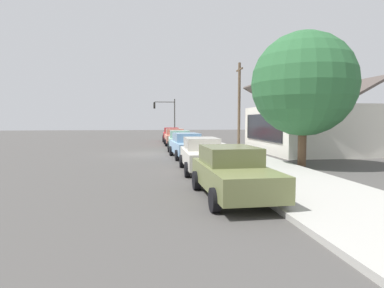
{
  "coord_description": "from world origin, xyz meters",
  "views": [
    {
      "loc": [
        23.28,
        0.16,
        2.42
      ],
      "look_at": [
        1.61,
        3.11,
        0.83
      ],
      "focal_mm": 30.26,
      "sensor_mm": 36.0,
      "label": 1
    }
  ],
  "objects_px": {
    "car_olive": "(232,172)",
    "utility_pole_wooden": "(239,104)",
    "car_ivory": "(202,154)",
    "shade_tree": "(304,84)",
    "fire_hydrant_red": "(202,146)",
    "car_seafoam": "(180,140)",
    "car_cherry": "(171,134)",
    "car_skyblue": "(187,145)",
    "traffic_light_main": "(166,112)",
    "car_coral": "(175,137)"
  },
  "relations": [
    {
      "from": "car_ivory",
      "to": "car_olive",
      "type": "height_order",
      "value": "same"
    },
    {
      "from": "shade_tree",
      "to": "car_skyblue",
      "type": "bearing_deg",
      "value": -130.95
    },
    {
      "from": "car_olive",
      "to": "shade_tree",
      "type": "xyz_separation_m",
      "value": [
        -6.3,
        5.46,
        3.49
      ]
    },
    {
      "from": "car_coral",
      "to": "fire_hydrant_red",
      "type": "height_order",
      "value": "car_coral"
    },
    {
      "from": "car_coral",
      "to": "fire_hydrant_red",
      "type": "bearing_deg",
      "value": 10.89
    },
    {
      "from": "car_cherry",
      "to": "traffic_light_main",
      "type": "xyz_separation_m",
      "value": [
        -4.22,
        -0.32,
        2.67
      ]
    },
    {
      "from": "car_skyblue",
      "to": "fire_hydrant_red",
      "type": "height_order",
      "value": "car_skyblue"
    },
    {
      "from": "car_cherry",
      "to": "car_olive",
      "type": "bearing_deg",
      "value": 2.6
    },
    {
      "from": "utility_pole_wooden",
      "to": "fire_hydrant_red",
      "type": "height_order",
      "value": "utility_pole_wooden"
    },
    {
      "from": "car_olive",
      "to": "shade_tree",
      "type": "distance_m",
      "value": 9.04
    },
    {
      "from": "car_seafoam",
      "to": "shade_tree",
      "type": "xyz_separation_m",
      "value": [
        10.1,
        5.51,
        3.49
      ]
    },
    {
      "from": "car_cherry",
      "to": "car_olive",
      "type": "height_order",
      "value": "same"
    },
    {
      "from": "traffic_light_main",
      "to": "car_ivory",
      "type": "bearing_deg",
      "value": 0.36
    },
    {
      "from": "car_ivory",
      "to": "utility_pole_wooden",
      "type": "height_order",
      "value": "utility_pole_wooden"
    },
    {
      "from": "car_seafoam",
      "to": "car_skyblue",
      "type": "distance_m",
      "value": 5.29
    },
    {
      "from": "car_coral",
      "to": "fire_hydrant_red",
      "type": "xyz_separation_m",
      "value": [
        7.67,
        1.42,
        -0.32
      ]
    },
    {
      "from": "car_cherry",
      "to": "utility_pole_wooden",
      "type": "distance_m",
      "value": 11.53
    },
    {
      "from": "car_cherry",
      "to": "car_seafoam",
      "type": "relative_size",
      "value": 1.05
    },
    {
      "from": "car_cherry",
      "to": "fire_hydrant_red",
      "type": "xyz_separation_m",
      "value": [
        13.48,
        1.34,
        -0.32
      ]
    },
    {
      "from": "utility_pole_wooden",
      "to": "fire_hydrant_red",
      "type": "distance_m",
      "value": 6.47
    },
    {
      "from": "car_seafoam",
      "to": "utility_pole_wooden",
      "type": "relative_size",
      "value": 0.61
    },
    {
      "from": "car_coral",
      "to": "shade_tree",
      "type": "distance_m",
      "value": 17.14
    },
    {
      "from": "car_olive",
      "to": "traffic_light_main",
      "type": "bearing_deg",
      "value": 179.11
    },
    {
      "from": "car_olive",
      "to": "fire_hydrant_red",
      "type": "xyz_separation_m",
      "value": [
        -14.51,
        1.43,
        -0.32
      ]
    },
    {
      "from": "car_ivory",
      "to": "shade_tree",
      "type": "xyz_separation_m",
      "value": [
        -0.96,
        5.51,
        3.49
      ]
    },
    {
      "from": "car_cherry",
      "to": "car_skyblue",
      "type": "xyz_separation_m",
      "value": [
        16.88,
        -0.18,
        -0.0
      ]
    },
    {
      "from": "car_olive",
      "to": "utility_pole_wooden",
      "type": "distance_m",
      "value": 19.3
    },
    {
      "from": "car_seafoam",
      "to": "car_skyblue",
      "type": "relative_size",
      "value": 0.94
    },
    {
      "from": "car_olive",
      "to": "utility_pole_wooden",
      "type": "bearing_deg",
      "value": 162.13
    },
    {
      "from": "car_ivory",
      "to": "shade_tree",
      "type": "distance_m",
      "value": 6.59
    },
    {
      "from": "car_olive",
      "to": "traffic_light_main",
      "type": "height_order",
      "value": "traffic_light_main"
    },
    {
      "from": "car_seafoam",
      "to": "shade_tree",
      "type": "bearing_deg",
      "value": 31.53
    },
    {
      "from": "shade_tree",
      "to": "car_seafoam",
      "type": "bearing_deg",
      "value": -151.37
    },
    {
      "from": "car_olive",
      "to": "car_skyblue",
      "type": "bearing_deg",
      "value": 179.12
    },
    {
      "from": "car_cherry",
      "to": "car_ivory",
      "type": "xyz_separation_m",
      "value": [
        22.65,
        -0.15,
        -0.0
      ]
    },
    {
      "from": "car_cherry",
      "to": "traffic_light_main",
      "type": "height_order",
      "value": "traffic_light_main"
    },
    {
      "from": "car_coral",
      "to": "traffic_light_main",
      "type": "bearing_deg",
      "value": -178.24
    },
    {
      "from": "car_seafoam",
      "to": "car_olive",
      "type": "bearing_deg",
      "value": 3.09
    },
    {
      "from": "car_skyblue",
      "to": "shade_tree",
      "type": "height_order",
      "value": "shade_tree"
    },
    {
      "from": "fire_hydrant_red",
      "to": "car_cherry",
      "type": "bearing_deg",
      "value": -174.34
    },
    {
      "from": "utility_pole_wooden",
      "to": "car_olive",
      "type": "bearing_deg",
      "value": -16.58
    },
    {
      "from": "car_skyblue",
      "to": "car_ivory",
      "type": "relative_size",
      "value": 1.02
    },
    {
      "from": "car_skyblue",
      "to": "car_coral",
      "type": "bearing_deg",
      "value": 176.62
    },
    {
      "from": "car_ivory",
      "to": "fire_hydrant_red",
      "type": "relative_size",
      "value": 6.61
    },
    {
      "from": "traffic_light_main",
      "to": "fire_hydrant_red",
      "type": "distance_m",
      "value": 18.03
    },
    {
      "from": "car_olive",
      "to": "fire_hydrant_red",
      "type": "relative_size",
      "value": 6.47
    },
    {
      "from": "car_ivory",
      "to": "car_coral",
      "type": "bearing_deg",
      "value": -178.96
    },
    {
      "from": "car_cherry",
      "to": "shade_tree",
      "type": "height_order",
      "value": "shade_tree"
    },
    {
      "from": "car_skyblue",
      "to": "traffic_light_main",
      "type": "relative_size",
      "value": 0.92
    },
    {
      "from": "car_olive",
      "to": "utility_pole_wooden",
      "type": "relative_size",
      "value": 0.61
    }
  ]
}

